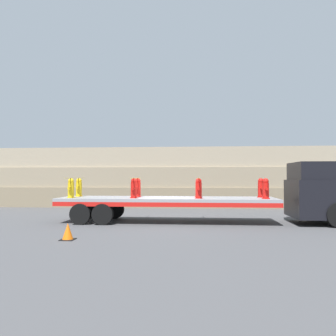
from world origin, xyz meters
name	(u,v)px	position (x,y,z in m)	size (l,w,h in m)	color
ground_plane	(167,222)	(0.00, 0.00, 0.00)	(120.00, 120.00, 0.00)	#474749
rock_cliff	(177,177)	(0.00, 8.44, 2.14)	(60.00, 3.30, 4.29)	#84755B
truck_cab	(319,193)	(7.10, 0.00, 1.43)	(2.46, 2.61, 2.85)	black
flatbed_trailer	(152,202)	(-0.73, 0.00, 0.96)	(10.30, 2.55, 1.18)	gray
fire_hydrant_yellow_near_0	(71,188)	(-4.55, -0.54, 1.63)	(0.36, 0.57, 0.93)	gold
fire_hydrant_yellow_far_0	(79,188)	(-4.55, 0.54, 1.63)	(0.36, 0.57, 0.93)	gold
fire_hydrant_red_near_1	(134,188)	(-1.52, -0.54, 1.63)	(0.36, 0.57, 0.93)	red
fire_hydrant_red_far_1	(138,188)	(-1.52, 0.54, 1.63)	(0.36, 0.57, 0.93)	red
fire_hydrant_red_near_2	(199,189)	(1.52, -0.54, 1.63)	(0.36, 0.57, 0.93)	red
fire_hydrant_red_far_2	(198,188)	(1.52, 0.54, 1.63)	(0.36, 0.57, 0.93)	red
fire_hydrant_red_near_3	(266,189)	(4.55, -0.54, 1.63)	(0.36, 0.57, 0.93)	red
fire_hydrant_red_far_3	(261,188)	(4.55, 0.54, 1.63)	(0.36, 0.57, 0.93)	red
cargo_strap_rear	(75,178)	(-4.55, 0.00, 2.12)	(0.05, 2.65, 0.01)	yellow
cargo_strap_middle	(136,178)	(-1.52, 0.00, 2.12)	(0.05, 2.65, 0.01)	yellow
cargo_strap_front	(198,178)	(1.52, 0.00, 2.12)	(0.05, 2.65, 0.01)	yellow
traffic_cone	(68,232)	(-3.03, -4.70, 0.28)	(0.48, 0.48, 0.57)	black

